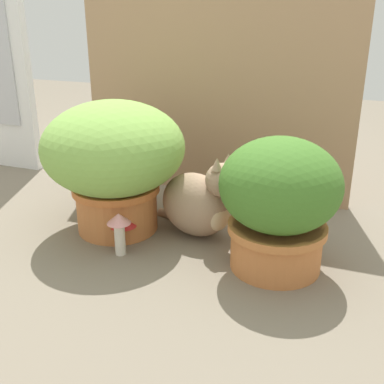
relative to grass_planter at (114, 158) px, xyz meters
The scene contains 7 objects.
ground_plane 0.34m from the grass_planter, 35.26° to the right, with size 6.00×6.00×0.00m, color #776C5B.
cardboard_backdrop 0.54m from the grass_planter, 66.86° to the left, with size 1.12×0.03×0.89m, color tan.
grass_planter is the anchor object (origin of this frame).
leafy_planter 0.58m from the grass_planter, ahead, with size 0.35×0.35×0.40m.
cat 0.33m from the grass_planter, 10.13° to the left, with size 0.36×0.25×0.32m.
mushroom_ornament_pink 0.25m from the grass_planter, 59.02° to the right, with size 0.08×0.08×0.14m.
mushroom_ornament_red 0.22m from the grass_planter, 52.03° to the right, with size 0.09×0.09×0.11m.
Camera 1 is at (0.62, -1.23, 0.75)m, focal length 44.50 mm.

